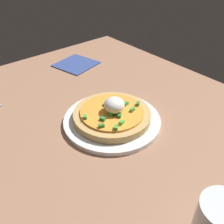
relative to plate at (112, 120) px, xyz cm
name	(u,v)px	position (x,y,z in cm)	size (l,w,h in cm)	color
dining_table	(100,129)	(1.13, 3.19, -1.89)	(100.82, 87.41, 2.56)	#9B6E53
plate	(112,120)	(0.00, 0.00, 0.00)	(24.80, 24.80, 1.21)	white
pizza	(112,114)	(-0.08, -0.02, 2.10)	(19.58, 19.58, 6.24)	tan
napkin	(76,64)	(34.72, -11.99, -0.41)	(13.03, 13.03, 0.40)	#34498B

